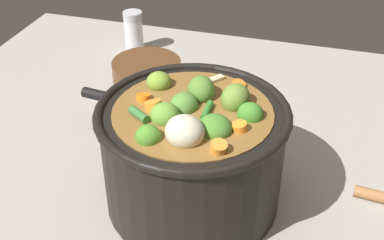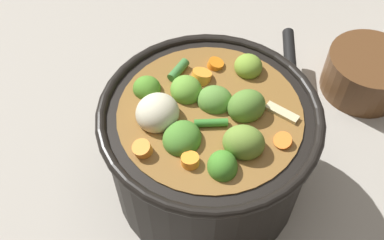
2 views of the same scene
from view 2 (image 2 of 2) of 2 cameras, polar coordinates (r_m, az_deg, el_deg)
The scene contains 3 objects.
ground_plane at distance 0.61m, azimuth 1.89°, elevation -7.70°, with size 1.10×1.10×0.00m, color #9E998E.
cooking_pot at distance 0.54m, azimuth 2.09°, elevation -3.40°, with size 0.25×0.25×0.18m.
small_saucepan at distance 0.74m, azimuth 21.32°, elevation 5.74°, with size 0.14×0.20×0.07m.
Camera 2 is at (-0.30, 0.03, 0.53)m, focal length 41.21 mm.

